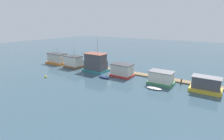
# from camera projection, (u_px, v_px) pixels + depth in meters

# --- Properties ---
(ground_plane) EXTENTS (200.00, 200.00, 0.00)m
(ground_plane) POSITION_uv_depth(u_px,v_px,m) (114.00, 74.00, 45.67)
(ground_plane) COLOR #385160
(dock_walkway) EXTENTS (59.60, 2.14, 0.30)m
(dock_walkway) POSITION_uv_depth(u_px,v_px,m) (121.00, 71.00, 48.34)
(dock_walkway) COLOR #846B4C
(dock_walkway) RESTS_ON ground_plane
(houseboat_orange) EXTENTS (7.31, 4.00, 5.49)m
(houseboat_orange) POSITION_uv_depth(u_px,v_px,m) (57.00, 59.00, 57.38)
(houseboat_orange) COLOR orange
(houseboat_orange) RESTS_ON ground_plane
(houseboat_brown) EXTENTS (5.32, 3.70, 6.36)m
(houseboat_brown) POSITION_uv_depth(u_px,v_px,m) (74.00, 62.00, 52.33)
(houseboat_brown) COLOR brown
(houseboat_brown) RESTS_ON ground_plane
(houseboat_teal) EXTENTS (6.54, 4.13, 8.88)m
(houseboat_teal) POSITION_uv_depth(u_px,v_px,m) (96.00, 63.00, 48.34)
(houseboat_teal) COLOR teal
(houseboat_teal) RESTS_ON ground_plane
(houseboat_red) EXTENTS (5.45, 3.71, 3.17)m
(houseboat_red) POSITION_uv_depth(u_px,v_px,m) (122.00, 70.00, 43.72)
(houseboat_red) COLOR red
(houseboat_red) RESTS_ON ground_plane
(houseboat_green) EXTENTS (5.44, 3.62, 2.92)m
(houseboat_green) POSITION_uv_depth(u_px,v_px,m) (161.00, 78.00, 38.21)
(houseboat_green) COLOR #4C9360
(houseboat_green) RESTS_ON ground_plane
(houseboat_yellow) EXTENTS (5.74, 3.40, 3.03)m
(houseboat_yellow) POSITION_uv_depth(u_px,v_px,m) (206.00, 85.00, 33.93)
(houseboat_yellow) COLOR gold
(houseboat_yellow) RESTS_ON ground_plane
(dinghy_navy) EXTENTS (3.25, 1.36, 0.49)m
(dinghy_navy) POSITION_uv_depth(u_px,v_px,m) (104.00, 77.00, 42.46)
(dinghy_navy) COLOR navy
(dinghy_navy) RESTS_ON ground_plane
(dinghy_white) EXTENTS (3.25, 1.53, 0.39)m
(dinghy_white) POSITION_uv_depth(u_px,v_px,m) (154.00, 88.00, 35.47)
(dinghy_white) COLOR white
(dinghy_white) RESTS_ON ground_plane
(mooring_post_near_right) EXTENTS (0.31, 0.31, 1.23)m
(mooring_post_near_right) POSITION_uv_depth(u_px,v_px,m) (181.00, 81.00, 38.46)
(mooring_post_near_right) COLOR brown
(mooring_post_near_right) RESTS_ON ground_plane
(buoy_yellow) EXTENTS (0.54, 0.54, 0.54)m
(buoy_yellow) POSITION_uv_depth(u_px,v_px,m) (46.00, 77.00, 42.91)
(buoy_yellow) COLOR yellow
(buoy_yellow) RESTS_ON ground_plane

